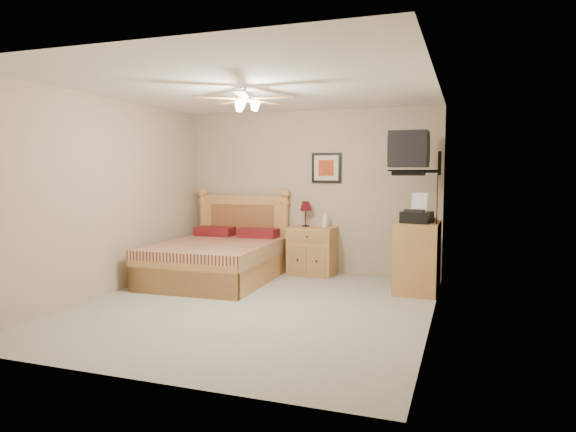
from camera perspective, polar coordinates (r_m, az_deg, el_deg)
name	(u,v)px	position (r m, az deg, el deg)	size (l,w,h in m)	color
floor	(253,306)	(6.09, -3.86, -9.96)	(4.50, 4.50, 0.00)	#9C988D
ceiling	(252,88)	(5.96, -4.00, 13.96)	(4.00, 4.50, 0.04)	white
wall_back	(310,192)	(8.01, 2.45, 2.70)	(4.00, 0.04, 2.50)	tan
wall_front	(132,215)	(3.93, -16.98, 0.10)	(4.00, 0.04, 2.50)	tan
wall_left	(109,196)	(6.93, -19.32, 2.07)	(0.04, 4.50, 2.50)	tan
wall_right	(434,203)	(5.42, 15.88, 1.42)	(0.04, 4.50, 2.50)	tan
bed	(216,235)	(7.41, -8.04, -2.14)	(1.54, 2.03, 1.31)	#BE7D46
nightstand	(312,251)	(7.83, 2.72, -3.88)	(0.67, 0.50, 0.73)	#B7723F
table_lamp	(306,214)	(7.87, 1.98, 0.24)	(0.21, 0.21, 0.38)	#550A11
lotion_bottle	(325,220)	(7.74, 4.14, -0.39)	(0.09, 0.09, 0.24)	white
framed_picture	(326,168)	(7.91, 4.29, 5.34)	(0.46, 0.04, 0.46)	black
dresser	(417,257)	(6.90, 14.18, -4.45)	(0.54, 0.77, 0.91)	#A6773B
fax_machine	(417,208)	(6.73, 14.14, 0.87)	(0.36, 0.38, 0.38)	black
magazine_lower	(419,220)	(7.06, 14.33, -0.39)	(0.19, 0.26, 0.02)	#B2A48A
magazine_upper	(419,218)	(7.09, 14.38, -0.18)	(0.21, 0.29, 0.02)	gray
wall_tv	(421,152)	(6.77, 14.57, 6.86)	(0.56, 0.46, 0.58)	black
ceiling_fan	(245,99)	(5.75, -4.80, 12.87)	(1.14, 1.14, 0.28)	silver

